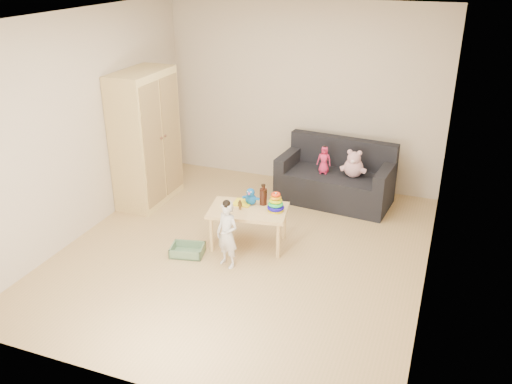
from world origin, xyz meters
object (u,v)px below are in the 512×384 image
at_px(wardrobe, 146,138).
at_px(play_table, 248,227).
at_px(toddler, 227,235).
at_px(sofa, 334,187).

bearing_deg(wardrobe, play_table, -21.80).
height_order(wardrobe, toddler, wardrobe).
distance_m(sofa, toddler, 2.16).
bearing_deg(toddler, play_table, 105.76).
distance_m(wardrobe, play_table, 1.98).
distance_m(wardrobe, sofa, 2.63).
bearing_deg(play_table, wardrobe, 158.20).
height_order(sofa, toddler, toddler).
bearing_deg(play_table, sofa, 66.59).
xyz_separation_m(wardrobe, toddler, (1.69, -1.20, -0.52)).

